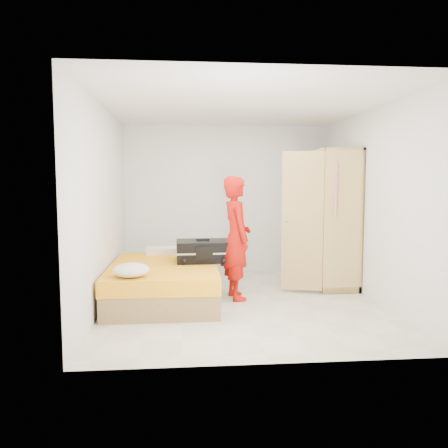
{
  "coord_description": "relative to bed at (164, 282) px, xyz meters",
  "views": [
    {
      "loc": [
        -0.75,
        -5.7,
        1.62
      ],
      "look_at": [
        -0.19,
        0.65,
        1.0
      ],
      "focal_mm": 35.0,
      "sensor_mm": 36.0,
      "label": 1
    }
  ],
  "objects": [
    {
      "name": "room",
      "position": [
        1.05,
        -0.21,
        1.05
      ],
      "size": [
        4.0,
        4.02,
        2.6
      ],
      "color": "beige",
      "rests_on": "ground"
    },
    {
      "name": "bed",
      "position": [
        0.0,
        0.0,
        0.0
      ],
      "size": [
        1.42,
        2.02,
        0.5
      ],
      "color": "olive",
      "rests_on": "ground"
    },
    {
      "name": "wardrobe",
      "position": [
        2.5,
        0.65,
        0.75
      ],
      "size": [
        1.16,
        1.2,
        2.1
      ],
      "color": "#E7C670",
      "rests_on": "ground"
    },
    {
      "name": "person",
      "position": [
        0.99,
        0.01,
        0.6
      ],
      "size": [
        0.5,
        0.68,
        1.7
      ],
      "primitive_type": "imported",
      "rotation": [
        0.0,
        0.0,
        1.74
      ],
      "color": "red",
      "rests_on": "ground"
    },
    {
      "name": "suitcase",
      "position": [
        0.54,
        0.17,
        0.39
      ],
      "size": [
        0.77,
        0.59,
        0.32
      ],
      "rotation": [
        0.0,
        0.0,
        0.03
      ],
      "color": "black",
      "rests_on": "bed"
    },
    {
      "name": "round_cushion",
      "position": [
        -0.34,
        -0.77,
        0.33
      ],
      "size": [
        0.43,
        0.43,
        0.16
      ],
      "primitive_type": "ellipsoid",
      "color": "white",
      "rests_on": "bed"
    },
    {
      "name": "pillow",
      "position": [
        -0.02,
        0.85,
        0.3
      ],
      "size": [
        0.58,
        0.3,
        0.1
      ],
      "primitive_type": "cube",
      "rotation": [
        0.0,
        0.0,
        -0.02
      ],
      "color": "white",
      "rests_on": "bed"
    }
  ]
}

